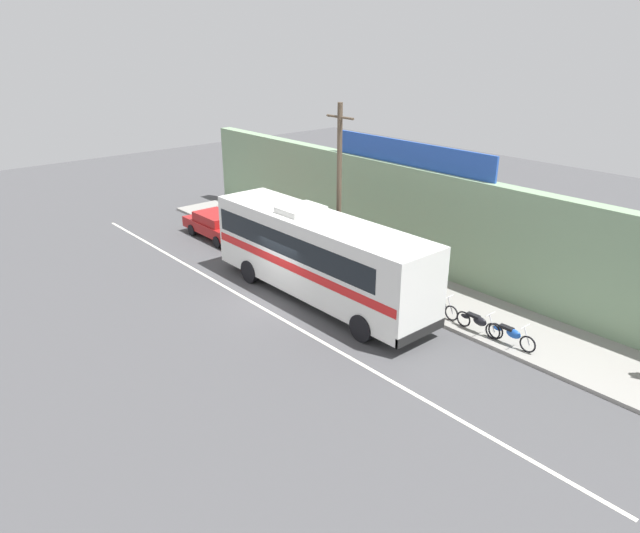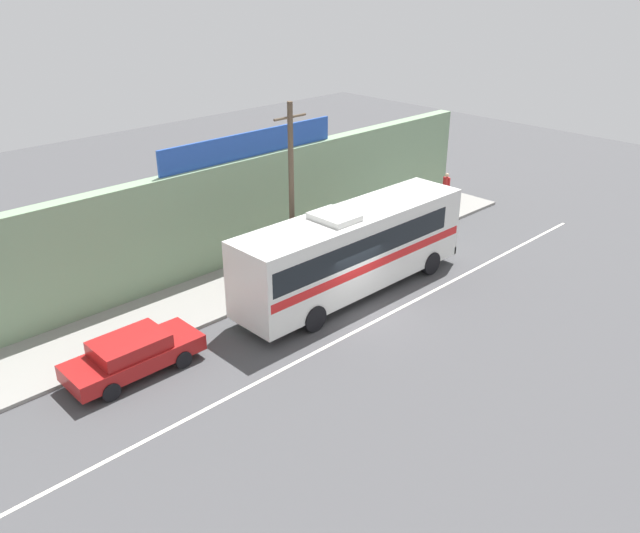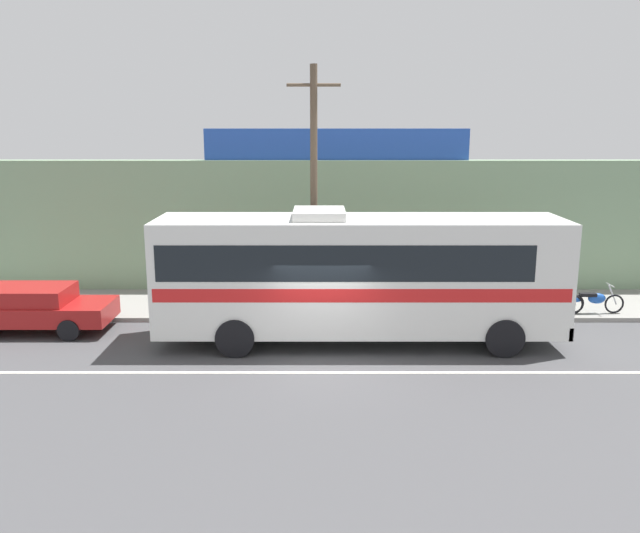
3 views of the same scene
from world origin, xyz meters
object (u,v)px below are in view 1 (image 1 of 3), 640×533
Objects in this scene: intercity_bus at (317,252)px; parked_car at (217,225)px; motorcycle_blue at (511,334)px; motorcycle_black at (477,322)px; utility_pole at (339,189)px; motorcycle_red at (438,305)px.

intercity_bus is 9.68m from parked_car.
intercity_bus is 2.43× the size of parked_car.
motorcycle_blue and motorcycle_black have the same top height.
motorcycle_blue is 1.00× the size of motorcycle_black.
utility_pole is 9.58m from motorcycle_blue.
utility_pole is (8.34, 1.32, 3.35)m from parked_car.
motorcycle_red is (14.05, 1.39, -0.17)m from parked_car.
intercity_bus reaches higher than motorcycle_black.
motorcycle_red is at bearing 27.64° from intercity_bus.
motorcycle_blue and motorcycle_red have the same top height.
utility_pole reaches higher than motorcycle_blue.
intercity_bus reaches higher than parked_car.
intercity_bus is at bearing -5.83° from parked_car.
motorcycle_blue is at bearing 0.62° from utility_pole.
motorcycle_red is at bearing 5.65° from parked_car.
intercity_bus is 5.89× the size of motorcycle_black.
parked_car is at bearing -170.99° from utility_pole.
motorcycle_blue is at bearing 3.82° from motorcycle_black.
motorcycle_red is (-3.19, -0.03, 0.00)m from motorcycle_blue.
motorcycle_black is at bearing 19.89° from intercity_bus.
utility_pole is 4.15× the size of motorcycle_red.
parked_car is 2.42× the size of motorcycle_black.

